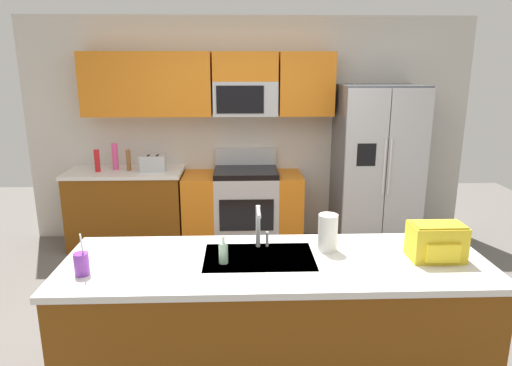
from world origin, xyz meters
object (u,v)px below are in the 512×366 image
object	(u,v)px
toaster	(153,163)
bottle_red	(97,161)
soap_dispenser	(223,252)
bottle_pink	(115,157)
backpack	(437,241)
range_oven	(243,207)
paper_towel_roll	(328,233)
sink_faucet	(259,224)
pepper_mill	(128,160)
drink_cup_purple	(82,264)
refrigerator	(376,168)

from	to	relation	value
toaster	bottle_red	world-z (taller)	bottle_red
soap_dispenser	bottle_pink	bearing A→B (deg)	116.99
bottle_red	backpack	world-z (taller)	bottle_red
bottle_pink	bottle_red	bearing A→B (deg)	-149.06
toaster	bottle_red	bearing A→B (deg)	179.91
range_oven	paper_towel_roll	distance (m)	2.49
range_oven	paper_towel_roll	size ratio (longest dim) A/B	5.67
soap_dispenser	paper_towel_roll	size ratio (longest dim) A/B	0.71
range_oven	bottle_pink	bearing A→B (deg)	177.94
sink_faucet	soap_dispenser	size ratio (longest dim) A/B	1.66
bottle_red	soap_dispenser	bearing A→B (deg)	-59.02
pepper_mill	backpack	world-z (taller)	pepper_mill
range_oven	drink_cup_purple	world-z (taller)	drink_cup_purple
sink_faucet	backpack	bearing A→B (deg)	-11.01
bottle_red	sink_faucet	xyz separation A→B (m)	(1.71, -2.26, 0.04)
soap_dispenser	paper_towel_roll	xyz separation A→B (m)	(0.66, 0.17, 0.05)
sink_faucet	bottle_red	bearing A→B (deg)	127.17
refrigerator	sink_faucet	world-z (taller)	refrigerator
range_oven	bottle_pink	distance (m)	1.57
bottle_pink	sink_faucet	world-z (taller)	bottle_pink
drink_cup_purple	toaster	bearing A→B (deg)	91.63
soap_dispenser	backpack	distance (m)	1.30
bottle_pink	drink_cup_purple	xyz separation A→B (m)	(0.52, -2.72, -0.08)
bottle_pink	paper_towel_roll	size ratio (longest dim) A/B	1.24
bottle_pink	soap_dispenser	size ratio (longest dim) A/B	1.76
paper_towel_roll	sink_faucet	bearing A→B (deg)	173.58
drink_cup_purple	pepper_mill	bearing A→B (deg)	97.71
refrigerator	bottle_red	distance (m)	3.14
toaster	paper_towel_roll	world-z (taller)	paper_towel_roll
backpack	bottle_pink	bearing A→B (deg)	135.45
pepper_mill	range_oven	bearing A→B (deg)	0.11
bottle_pink	backpack	bearing A→B (deg)	-44.55
range_oven	backpack	distance (m)	2.84
refrigerator	range_oven	bearing A→B (deg)	177.29
soap_dispenser	backpack	size ratio (longest dim) A/B	0.53
range_oven	bottle_pink	xyz separation A→B (m)	(-1.45, 0.05, 0.61)
backpack	sink_faucet	bearing A→B (deg)	168.99
refrigerator	toaster	distance (m)	2.52
drink_cup_purple	paper_towel_roll	distance (m)	1.49
sink_faucet	drink_cup_purple	bearing A→B (deg)	-160.93
refrigerator	pepper_mill	xyz separation A→B (m)	(-2.81, 0.07, 0.09)
bottle_red	paper_towel_roll	bearing A→B (deg)	-47.04
paper_towel_roll	pepper_mill	bearing A→B (deg)	127.59
refrigerator	pepper_mill	distance (m)	2.81
refrigerator	bottle_red	size ratio (longest dim) A/B	7.45
pepper_mill	bottle_pink	xyz separation A→B (m)	(-0.16, 0.05, 0.03)
bottle_red	bottle_pink	xyz separation A→B (m)	(0.17, 0.10, 0.03)
refrigerator	pepper_mill	world-z (taller)	refrigerator
toaster	pepper_mill	world-z (taller)	pepper_mill
range_oven	refrigerator	distance (m)	1.60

